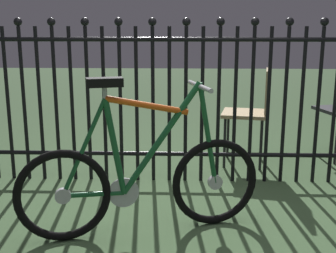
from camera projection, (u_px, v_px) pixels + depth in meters
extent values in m
plane|color=#405D38|center=(188.00, 215.00, 2.88)|extent=(20.00, 20.00, 0.00)
cylinder|color=black|center=(8.00, 105.00, 3.44)|extent=(0.03, 0.03, 1.21)
cylinder|color=black|center=(24.00, 105.00, 3.43)|extent=(0.03, 0.03, 1.21)
sphere|color=black|center=(18.00, 22.00, 3.29)|extent=(0.06, 0.06, 0.06)
cylinder|color=black|center=(40.00, 105.00, 3.43)|extent=(0.03, 0.03, 1.21)
cylinder|color=black|center=(56.00, 105.00, 3.43)|extent=(0.03, 0.03, 1.21)
sphere|color=black|center=(51.00, 22.00, 3.28)|extent=(0.06, 0.06, 0.06)
cylinder|color=black|center=(72.00, 105.00, 3.42)|extent=(0.03, 0.03, 1.21)
cylinder|color=black|center=(88.00, 106.00, 3.42)|extent=(0.03, 0.03, 1.21)
sphere|color=black|center=(85.00, 22.00, 3.27)|extent=(0.06, 0.06, 0.06)
cylinder|color=black|center=(104.00, 106.00, 3.41)|extent=(0.03, 0.03, 1.21)
cylinder|color=black|center=(121.00, 106.00, 3.41)|extent=(0.03, 0.03, 1.21)
sphere|color=black|center=(118.00, 22.00, 3.26)|extent=(0.06, 0.06, 0.06)
cylinder|color=black|center=(137.00, 106.00, 3.40)|extent=(0.03, 0.03, 1.21)
cylinder|color=black|center=(153.00, 106.00, 3.40)|extent=(0.03, 0.03, 1.21)
sphere|color=black|center=(152.00, 22.00, 3.25)|extent=(0.06, 0.06, 0.06)
cylinder|color=black|center=(169.00, 106.00, 3.39)|extent=(0.03, 0.03, 1.21)
cylinder|color=black|center=(186.00, 106.00, 3.39)|extent=(0.03, 0.03, 1.21)
sphere|color=black|center=(186.00, 22.00, 3.25)|extent=(0.06, 0.06, 0.06)
cylinder|color=black|center=(202.00, 106.00, 3.39)|extent=(0.03, 0.03, 1.21)
cylinder|color=black|center=(218.00, 106.00, 3.38)|extent=(0.03, 0.03, 1.21)
sphere|color=black|center=(221.00, 22.00, 3.24)|extent=(0.06, 0.06, 0.06)
cylinder|color=black|center=(235.00, 106.00, 3.38)|extent=(0.03, 0.03, 1.21)
cylinder|color=black|center=(251.00, 107.00, 3.37)|extent=(0.03, 0.03, 1.21)
sphere|color=black|center=(255.00, 22.00, 3.23)|extent=(0.06, 0.06, 0.06)
cylinder|color=black|center=(268.00, 107.00, 3.37)|extent=(0.03, 0.03, 1.21)
cylinder|color=black|center=(285.00, 107.00, 3.36)|extent=(0.03, 0.03, 1.21)
sphere|color=black|center=(290.00, 22.00, 3.22)|extent=(0.06, 0.06, 0.06)
cylinder|color=black|center=(301.00, 107.00, 3.36)|extent=(0.03, 0.03, 1.21)
cylinder|color=black|center=(318.00, 107.00, 3.35)|extent=(0.03, 0.03, 1.21)
sphere|color=black|center=(325.00, 22.00, 3.21)|extent=(0.06, 0.06, 0.06)
cylinder|color=black|center=(335.00, 107.00, 3.35)|extent=(0.03, 0.03, 1.21)
cylinder|color=black|center=(187.00, 154.00, 3.48)|extent=(4.10, 0.03, 0.03)
cylinder|color=black|center=(188.00, 39.00, 3.27)|extent=(4.10, 0.03, 0.03)
torus|color=black|center=(63.00, 196.00, 2.48)|extent=(0.54, 0.20, 0.55)
cylinder|color=silver|center=(63.00, 196.00, 2.48)|extent=(0.09, 0.05, 0.09)
torus|color=black|center=(215.00, 182.00, 2.70)|extent=(0.54, 0.20, 0.55)
cylinder|color=silver|center=(215.00, 182.00, 2.70)|extent=(0.09, 0.05, 0.09)
cylinder|color=#19592D|center=(162.00, 138.00, 2.55)|extent=(0.48, 0.17, 0.65)
cylinder|color=#EA5914|center=(147.00, 105.00, 2.48)|extent=(0.47, 0.17, 0.14)
cylinder|color=#19592D|center=(115.00, 147.00, 2.49)|extent=(0.13, 0.07, 0.57)
cylinder|color=#19592D|center=(94.00, 194.00, 2.52)|extent=(0.34, 0.12, 0.04)
cylinder|color=#19592D|center=(84.00, 148.00, 2.45)|extent=(0.28, 0.10, 0.56)
cylinder|color=#19592D|center=(208.00, 134.00, 2.61)|extent=(0.14, 0.07, 0.63)
cylinder|color=silver|center=(200.00, 84.00, 2.53)|extent=(0.03, 0.03, 0.02)
cylinder|color=silver|center=(200.00, 86.00, 2.54)|extent=(0.14, 0.39, 0.03)
cylinder|color=silver|center=(105.00, 92.00, 2.41)|extent=(0.03, 0.03, 0.07)
cube|color=black|center=(105.00, 82.00, 2.40)|extent=(0.22, 0.14, 0.05)
cylinder|color=silver|center=(124.00, 193.00, 2.57)|extent=(0.18, 0.06, 0.18)
cylinder|color=black|center=(225.00, 143.00, 3.79)|extent=(0.02, 0.02, 0.44)
cylinder|color=black|center=(228.00, 135.00, 4.08)|extent=(0.02, 0.02, 0.44)
cylinder|color=black|center=(261.00, 145.00, 3.72)|extent=(0.02, 0.02, 0.44)
cylinder|color=black|center=(262.00, 136.00, 4.01)|extent=(0.02, 0.02, 0.44)
cube|color=tan|center=(245.00, 114.00, 3.85)|extent=(0.45, 0.45, 0.03)
cube|color=tan|center=(267.00, 91.00, 3.76)|extent=(0.10, 0.37, 0.37)
cylinder|color=black|center=(316.00, 132.00, 4.21)|extent=(0.02, 0.02, 0.44)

